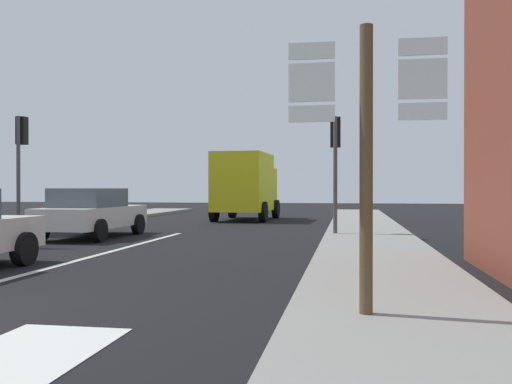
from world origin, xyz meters
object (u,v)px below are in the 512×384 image
Objects in this scene: route_sign_post at (366,147)px; traffic_light_near_left at (21,147)px; sedan_far at (92,212)px; delivery_truck at (246,184)px; traffic_light_near_right at (335,148)px.

traffic_light_near_left reaches higher than route_sign_post.
sedan_far is at bearing 129.19° from route_sign_post.
delivery_truck is 19.80m from route_sign_post.
route_sign_post is 0.84× the size of traffic_light_near_left.
route_sign_post is at bearing -50.81° from sedan_far.
sedan_far is at bearing -18.50° from traffic_light_near_left.
delivery_truck is at bearing 104.22° from route_sign_post.
traffic_light_near_left is (-10.65, 10.45, 0.90)m from route_sign_post.
traffic_light_near_left is 1.05× the size of traffic_light_near_right.
traffic_light_near_right is at bearing 1.44° from traffic_light_near_left.
sedan_far is 0.84× the size of delivery_truck.
traffic_light_near_right is at bearing -63.13° from delivery_truck.
sedan_far is 1.32× the size of route_sign_post.
traffic_light_near_left is at bearing -123.50° from delivery_truck.
traffic_light_near_right is (10.08, 0.25, -0.14)m from traffic_light_near_left.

